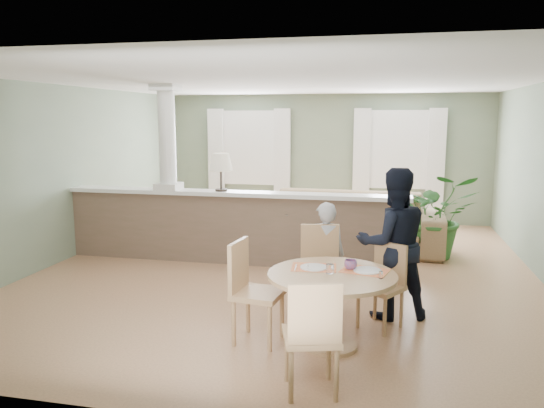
% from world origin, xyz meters
% --- Properties ---
extents(ground, '(8.00, 8.00, 0.00)m').
position_xyz_m(ground, '(0.00, 0.00, 0.00)').
color(ground, tan).
rests_on(ground, ground).
extents(room_shell, '(7.02, 8.02, 2.71)m').
position_xyz_m(room_shell, '(-0.03, 0.63, 1.81)').
color(room_shell, gray).
rests_on(room_shell, ground).
extents(pony_wall, '(5.32, 0.38, 2.70)m').
position_xyz_m(pony_wall, '(-0.99, 0.20, 0.71)').
color(pony_wall, brown).
rests_on(pony_wall, ground).
extents(sofa, '(3.28, 1.40, 0.94)m').
position_xyz_m(sofa, '(0.72, 1.49, 0.47)').
color(sofa, '#967652').
rests_on(sofa, ground).
extents(houseplant, '(1.32, 1.18, 1.35)m').
position_xyz_m(houseplant, '(2.18, 1.21, 0.68)').
color(houseplant, '#285D25').
rests_on(houseplant, ground).
extents(dining_table, '(1.23, 1.23, 0.84)m').
position_xyz_m(dining_table, '(0.93, -2.51, 0.59)').
color(dining_table, tan).
rests_on(dining_table, ground).
extents(chair_far_boy, '(0.54, 0.54, 1.01)m').
position_xyz_m(chair_far_boy, '(0.70, -1.63, 0.56)').
color(chair_far_boy, tan).
rests_on(chair_far_boy, ground).
extents(chair_far_man, '(0.55, 0.55, 0.89)m').
position_xyz_m(chair_far_man, '(1.41, -1.85, 0.49)').
color(chair_far_man, tan).
rests_on(chair_far_man, ground).
extents(chair_near, '(0.54, 0.54, 0.97)m').
position_xyz_m(chair_near, '(0.87, -3.46, 0.53)').
color(chair_near, tan).
rests_on(chair_near, ground).
extents(chair_side, '(0.51, 0.51, 1.01)m').
position_xyz_m(chair_side, '(0.12, -2.52, 0.56)').
color(chair_side, tan).
rests_on(chair_side, ground).
extents(child_person, '(0.50, 0.37, 1.26)m').
position_xyz_m(child_person, '(0.73, -1.43, 0.63)').
color(child_person, '#AAAAAF').
rests_on(child_person, ground).
extents(man_person, '(0.97, 0.85, 1.67)m').
position_xyz_m(man_person, '(1.49, -1.55, 0.84)').
color(man_person, black).
rests_on(man_person, ground).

